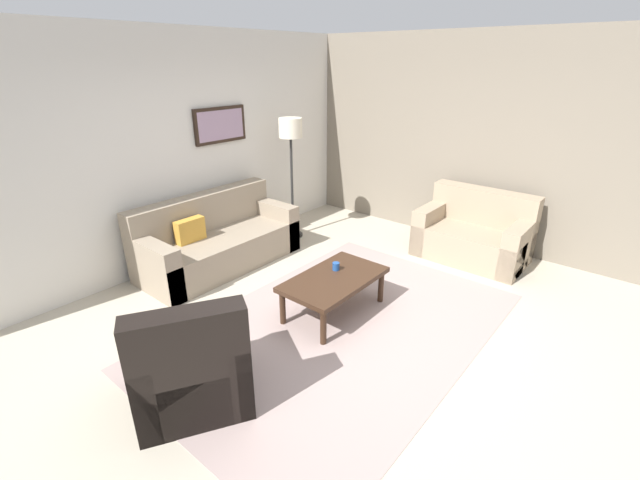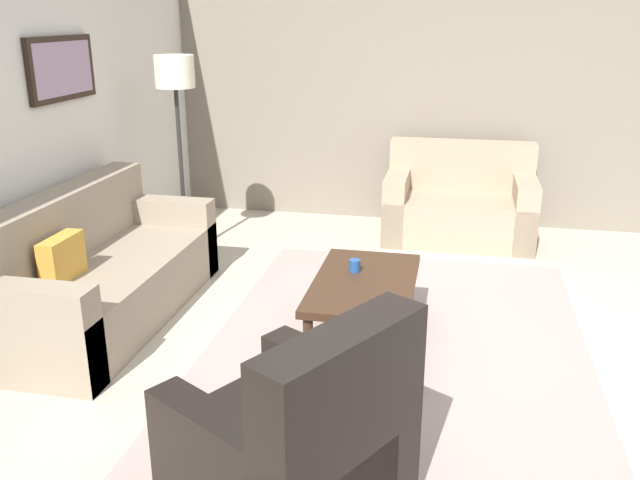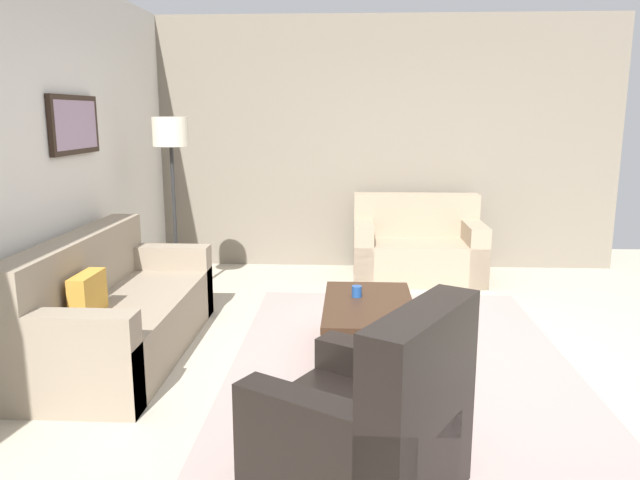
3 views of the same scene
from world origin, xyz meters
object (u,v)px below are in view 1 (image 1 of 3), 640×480
(couch_main, at_px, (215,242))
(cup, at_px, (336,266))
(coffee_table, at_px, (334,281))
(framed_artwork, at_px, (220,125))
(armchair_leather, at_px, (192,371))
(lamp_standing, at_px, (291,141))
(couch_loveseat, at_px, (475,235))

(couch_main, height_order, cup, couch_main)
(coffee_table, bearing_deg, framed_artwork, 77.62)
(armchair_leather, bearing_deg, framed_artwork, 45.83)
(couch_main, bearing_deg, coffee_table, -88.57)
(cup, xyz_separation_m, lamp_standing, (1.12, 1.67, 0.96))
(lamp_standing, distance_m, framed_artwork, 0.95)
(couch_loveseat, height_order, armchair_leather, armchair_leather)
(coffee_table, distance_m, lamp_standing, 2.40)
(lamp_standing, height_order, framed_artwork, framed_artwork)
(couch_main, bearing_deg, couch_loveseat, -46.73)
(coffee_table, bearing_deg, couch_main, 91.43)
(couch_loveseat, relative_size, lamp_standing, 0.79)
(armchair_leather, bearing_deg, couch_loveseat, -8.61)
(couch_main, xyz_separation_m, cup, (0.18, -1.80, 0.15))
(coffee_table, xyz_separation_m, cup, (0.14, 0.08, 0.09))
(cup, bearing_deg, couch_loveseat, -17.27)
(couch_loveseat, distance_m, armchair_leather, 4.00)
(couch_main, xyz_separation_m, coffee_table, (0.05, -1.88, 0.06))
(cup, height_order, lamp_standing, lamp_standing)
(couch_loveseat, bearing_deg, framed_artwork, 121.75)
(armchair_leather, distance_m, lamp_standing, 3.59)
(couch_loveseat, relative_size, framed_artwork, 1.71)
(couch_main, height_order, lamp_standing, lamp_standing)
(framed_artwork, bearing_deg, lamp_standing, -34.67)
(couch_main, xyz_separation_m, couch_loveseat, (2.31, -2.46, 0.00))
(coffee_table, bearing_deg, armchair_leather, 179.24)
(cup, bearing_deg, couch_main, 95.87)
(armchair_leather, relative_size, cup, 13.30)
(couch_main, height_order, framed_artwork, framed_artwork)
(couch_loveseat, distance_m, lamp_standing, 2.77)
(couch_loveseat, bearing_deg, lamp_standing, 113.38)
(coffee_table, relative_size, framed_artwork, 1.39)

